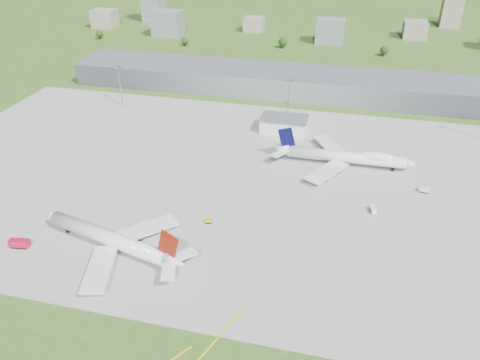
% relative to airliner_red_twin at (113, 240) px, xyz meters
% --- Properties ---
extents(ground, '(1400.00, 1400.00, 0.00)m').
position_rel_airliner_red_twin_xyz_m(ground, '(35.53, 174.41, -4.94)').
color(ground, '#35591C').
rests_on(ground, ground).
extents(apron, '(360.00, 190.00, 0.08)m').
position_rel_airliner_red_twin_xyz_m(apron, '(45.53, 64.41, -4.90)').
color(apron, gray).
rests_on(apron, ground).
extents(terminal, '(300.00, 42.00, 15.00)m').
position_rel_airliner_red_twin_xyz_m(terminal, '(35.53, 189.41, 2.56)').
color(terminal, slate).
rests_on(terminal, ground).
extents(ops_building, '(26.00, 16.00, 8.00)m').
position_rel_airliner_red_twin_xyz_m(ops_building, '(45.53, 124.41, -0.94)').
color(ops_building, silver).
rests_on(ops_building, ground).
extents(mast_west, '(3.50, 2.00, 25.90)m').
position_rel_airliner_red_twin_xyz_m(mast_west, '(-64.47, 139.41, 12.77)').
color(mast_west, gray).
rests_on(mast_west, ground).
extents(mast_center, '(3.50, 2.00, 25.90)m').
position_rel_airliner_red_twin_xyz_m(mast_center, '(45.53, 139.41, 12.77)').
color(mast_center, gray).
rests_on(mast_center, ground).
extents(airliner_red_twin, '(66.70, 51.06, 18.55)m').
position_rel_airliner_red_twin_xyz_m(airliner_red_twin, '(0.00, 0.00, 0.00)').
color(airliner_red_twin, white).
rests_on(airliner_red_twin, ground).
extents(airliner_blue_quad, '(70.20, 55.19, 18.37)m').
position_rel_airliner_red_twin_xyz_m(airliner_blue_quad, '(82.60, 89.55, 0.16)').
color(airliner_blue_quad, white).
rests_on(airliner_blue_quad, ground).
extents(fire_truck, '(7.88, 3.89, 3.37)m').
position_rel_airliner_red_twin_xyz_m(fire_truck, '(-36.47, -6.90, -3.26)').
color(fire_truck, '#BC0D31').
rests_on(fire_truck, ground).
extents(tug_yellow, '(3.55, 2.64, 1.62)m').
position_rel_airliner_red_twin_xyz_m(tug_yellow, '(29.82, 25.95, -4.09)').
color(tug_yellow, gold).
rests_on(tug_yellow, ground).
extents(van_white_near, '(3.28, 4.95, 2.36)m').
position_rel_airliner_red_twin_xyz_m(van_white_near, '(96.36, 50.62, -3.75)').
color(van_white_near, white).
rests_on(van_white_near, ground).
extents(van_white_far, '(4.94, 2.88, 2.42)m').
position_rel_airliner_red_twin_xyz_m(van_white_far, '(119.39, 72.52, -3.72)').
color(van_white_far, white).
rests_on(van_white_far, ground).
extents(bldg_far_w, '(24.00, 20.00, 18.00)m').
position_rel_airliner_red_twin_xyz_m(bldg_far_w, '(-184.47, 344.41, 4.06)').
color(bldg_far_w, gray).
rests_on(bldg_far_w, ground).
extents(bldg_w, '(28.00, 22.00, 24.00)m').
position_rel_airliner_red_twin_xyz_m(bldg_w, '(-104.47, 324.41, 7.06)').
color(bldg_w, slate).
rests_on(bldg_w, ground).
extents(bldg_cw, '(20.00, 18.00, 14.00)m').
position_rel_airliner_red_twin_xyz_m(bldg_cw, '(-24.47, 364.41, 2.06)').
color(bldg_cw, gray).
rests_on(bldg_cw, ground).
extents(bldg_c, '(26.00, 20.00, 22.00)m').
position_rel_airliner_red_twin_xyz_m(bldg_c, '(55.53, 334.41, 6.06)').
color(bldg_c, slate).
rests_on(bldg_c, ground).
extents(bldg_ce, '(22.00, 24.00, 16.00)m').
position_rel_airliner_red_twin_xyz_m(bldg_ce, '(135.53, 374.41, 3.06)').
color(bldg_ce, gray).
rests_on(bldg_ce, ground).
extents(bldg_tall_w, '(22.00, 20.00, 44.00)m').
position_rel_airliner_red_twin_xyz_m(bldg_tall_w, '(-144.47, 384.41, 17.06)').
color(bldg_tall_w, slate).
rests_on(bldg_tall_w, ground).
extents(bldg_tall_e, '(20.00, 18.00, 36.00)m').
position_rel_airliner_red_twin_xyz_m(bldg_tall_e, '(175.53, 434.41, 13.06)').
color(bldg_tall_e, gray).
rests_on(bldg_tall_e, ground).
extents(tree_far_w, '(7.20, 7.20, 8.80)m').
position_rel_airliner_red_twin_xyz_m(tree_far_w, '(-164.47, 294.41, 0.25)').
color(tree_far_w, '#382314').
rests_on(tree_far_w, ground).
extents(tree_w, '(6.75, 6.75, 8.25)m').
position_rel_airliner_red_twin_xyz_m(tree_w, '(-74.47, 289.41, -0.08)').
color(tree_w, '#382314').
rests_on(tree_w, ground).
extents(tree_c, '(8.10, 8.10, 9.90)m').
position_rel_airliner_red_twin_xyz_m(tree_c, '(15.53, 304.41, 0.90)').
color(tree_c, '#382314').
rests_on(tree_c, ground).
extents(tree_e, '(7.65, 7.65, 9.35)m').
position_rel_airliner_red_twin_xyz_m(tree_e, '(105.53, 299.41, 0.57)').
color(tree_e, '#382314').
rests_on(tree_e, ground).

